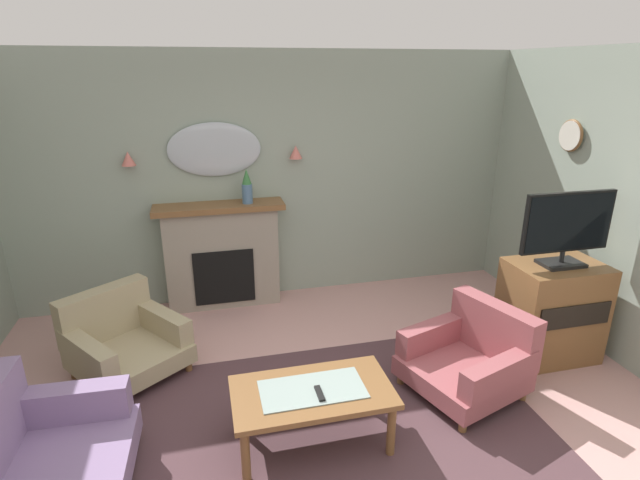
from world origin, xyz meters
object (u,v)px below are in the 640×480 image
object	(u,v)px
tv_cabinet	(551,310)
armchair_by_coffee_table	(471,356)
wall_sconce_right	(296,152)
armchair_near_fireplace	(122,340)
tv_flatscreen	(567,227)
fireplace	(223,256)
tv_remote	(320,394)
wall_mirror	(215,150)
mantel_vase_centre	(247,187)
wall_sconce_left	(128,159)
wall_clock	(571,136)
coffee_table	(312,397)

from	to	relation	value
tv_cabinet	armchair_by_coffee_table	bearing A→B (deg)	-162.71
wall_sconce_right	armchair_near_fireplace	size ratio (longest dim) A/B	0.12
tv_cabinet	tv_flatscreen	bearing A→B (deg)	-90.00
armchair_near_fireplace	fireplace	bearing A→B (deg)	49.85
wall_sconce_right	tv_cabinet	xyz separation A→B (m)	(1.96, -1.84, -1.21)
wall_sconce_right	tv_remote	bearing A→B (deg)	-97.99
fireplace	tv_cabinet	xyz separation A→B (m)	(2.81, -1.75, -0.12)
tv_flatscreen	wall_mirror	bearing A→B (deg)	145.73
tv_remote	tv_cabinet	bearing A→B (deg)	16.01
fireplace	armchair_by_coffee_table	world-z (taller)	fireplace
mantel_vase_centre	tv_flatscreen	size ratio (longest dim) A/B	0.44
wall_sconce_left	wall_clock	size ratio (longest dim) A/B	0.45
tv_remote	wall_sconce_left	bearing A→B (deg)	118.28
fireplace	mantel_vase_centre	size ratio (longest dim) A/B	3.71
mantel_vase_centre	coffee_table	size ratio (longest dim) A/B	0.33
wall_sconce_right	armchair_near_fireplace	world-z (taller)	wall_sconce_right
armchair_near_fireplace	tv_cabinet	world-z (taller)	tv_cabinet
fireplace	wall_sconce_right	distance (m)	1.38
mantel_vase_centre	armchair_near_fireplace	size ratio (longest dim) A/B	0.32
armchair_near_fireplace	coffee_table	bearing A→B (deg)	-41.74
tv_flatscreen	armchair_by_coffee_table	bearing A→B (deg)	-163.86
wall_clock	tv_flatscreen	xyz separation A→B (m)	(-0.51, -0.73, -0.65)
mantel_vase_centre	wall_sconce_right	distance (m)	0.65
coffee_table	tv_remote	size ratio (longest dim) A/B	6.88
tv_remote	tv_flatscreen	size ratio (longest dim) A/B	0.19
mantel_vase_centre	armchair_by_coffee_table	size ratio (longest dim) A/B	0.36
wall_mirror	wall_clock	world-z (taller)	wall_clock
fireplace	tv_remote	xyz separation A→B (m)	(0.50, -2.41, -0.12)
armchair_near_fireplace	tv_flatscreen	bearing A→B (deg)	-10.18
armchair_by_coffee_table	tv_cabinet	size ratio (longest dim) A/B	1.14
wall_mirror	wall_sconce_left	bearing A→B (deg)	-176.63
armchair_by_coffee_table	tv_flatscreen	distance (m)	1.37
coffee_table	tv_cabinet	world-z (taller)	tv_cabinet
armchair_by_coffee_table	tv_flatscreen	size ratio (longest dim) A/B	1.23
mantel_vase_centre	tv_remote	world-z (taller)	mantel_vase_centre
wall_sconce_right	armchair_by_coffee_table	size ratio (longest dim) A/B	0.14
mantel_vase_centre	armchair_near_fireplace	xyz separation A→B (m)	(-1.23, -1.07, -1.03)
tv_remote	mantel_vase_centre	bearing A→B (deg)	94.75
fireplace	mantel_vase_centre	distance (m)	0.82
wall_sconce_right	tv_flatscreen	xyz separation A→B (m)	(1.96, -1.86, -0.41)
fireplace	coffee_table	world-z (taller)	fireplace
wall_sconce_left	armchair_by_coffee_table	bearing A→B (deg)	-38.33
wall_sconce_right	mantel_vase_centre	bearing A→B (deg)	-167.69
armchair_near_fireplace	wall_sconce_right	bearing A→B (deg)	33.84
wall_mirror	coffee_table	size ratio (longest dim) A/B	0.87
armchair_by_coffee_table	tv_flatscreen	world-z (taller)	tv_flatscreen
wall_sconce_right	tv_flatscreen	bearing A→B (deg)	-43.57
fireplace	armchair_near_fireplace	bearing A→B (deg)	-130.15
tv_remote	tv_flatscreen	xyz separation A→B (m)	(2.31, 0.64, 0.79)
wall_sconce_left	armchair_by_coffee_table	world-z (taller)	wall_sconce_left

